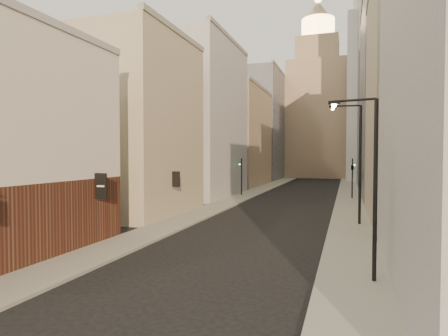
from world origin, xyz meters
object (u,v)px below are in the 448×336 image
at_px(streetlamp_near, 370,178).
at_px(streetlamp_mid, 357,157).
at_px(white_tower, 367,91).
at_px(traffic_light_left, 242,170).
at_px(traffic_light_right, 352,169).
at_px(clock_tower, 317,106).

bearing_deg(streetlamp_near, streetlamp_mid, 102.11).
height_order(white_tower, traffic_light_left, white_tower).
bearing_deg(traffic_light_left, white_tower, -110.72).
bearing_deg(streetlamp_mid, traffic_light_right, 84.87).
bearing_deg(streetlamp_mid, streetlamp_near, -94.44).
height_order(white_tower, streetlamp_mid, white_tower).
bearing_deg(clock_tower, traffic_light_right, -80.66).
relative_size(white_tower, streetlamp_near, 5.35).
bearing_deg(streetlamp_near, white_tower, 98.69).
distance_m(white_tower, traffic_light_left, 41.43).
distance_m(clock_tower, streetlamp_mid, 67.71).
bearing_deg(white_tower, streetlamp_near, -92.49).
distance_m(streetlamp_near, traffic_light_right, 31.95).
relative_size(clock_tower, streetlamp_near, 5.79).
xyz_separation_m(clock_tower, streetlamp_mid, (7.92, -66.10, -12.37)).
relative_size(clock_tower, white_tower, 1.08).
bearing_deg(clock_tower, traffic_light_left, -97.10).
xyz_separation_m(white_tower, traffic_light_right, (-3.15, -33.67, -14.84)).
distance_m(traffic_light_left, traffic_light_right, 13.93).
distance_m(streetlamp_mid, traffic_light_left, 22.47).
bearing_deg(traffic_light_left, clock_tower, -91.58).
relative_size(traffic_light_left, traffic_light_right, 1.00).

